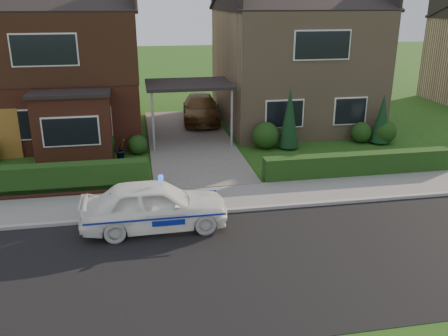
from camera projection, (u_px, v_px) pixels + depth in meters
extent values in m
plane|color=#244A13|center=(240.00, 264.00, 11.94)|extent=(120.00, 120.00, 0.00)
cube|color=black|center=(240.00, 264.00, 11.94)|extent=(60.00, 6.00, 0.02)
cube|color=#9E9993|center=(219.00, 211.00, 14.74)|extent=(60.00, 0.16, 0.12)
cube|color=slate|center=(214.00, 199.00, 15.72)|extent=(60.00, 2.00, 0.10)
cube|color=#666059|center=(190.00, 141.00, 22.11)|extent=(3.80, 12.00, 0.12)
cube|color=brown|center=(62.00, 73.00, 22.94)|extent=(7.20, 8.00, 5.80)
cube|color=white|center=(13.00, 125.00, 19.45)|extent=(1.80, 0.08, 1.30)
cube|color=white|center=(93.00, 122.00, 19.99)|extent=(1.60, 0.08, 1.30)
cube|color=white|center=(44.00, 50.00, 18.71)|extent=(2.60, 0.08, 1.30)
cube|color=black|center=(59.00, 43.00, 22.46)|extent=(7.26, 8.06, 2.90)
cube|color=brown|center=(73.00, 128.00, 19.26)|extent=(3.00, 1.40, 2.70)
cube|color=black|center=(69.00, 93.00, 18.78)|extent=(3.20, 1.60, 0.14)
cube|color=#9B7D5F|center=(292.00, 68.00, 24.91)|extent=(7.20, 8.00, 5.80)
cube|color=white|center=(284.00, 114.00, 21.43)|extent=(1.80, 0.08, 1.30)
cube|color=white|center=(350.00, 111.00, 21.97)|extent=(1.60, 0.08, 1.30)
cube|color=white|center=(322.00, 45.00, 20.69)|extent=(2.60, 0.08, 1.30)
cube|color=black|center=(189.00, 84.00, 21.22)|extent=(3.80, 3.00, 0.14)
cylinder|color=gray|center=(153.00, 123.00, 20.09)|extent=(0.10, 0.10, 2.70)
cylinder|color=gray|center=(232.00, 119.00, 20.66)|extent=(0.10, 0.10, 2.70)
cube|color=brown|center=(36.00, 193.00, 15.80)|extent=(7.70, 0.25, 0.36)
cube|color=#133310|center=(38.00, 197.00, 16.00)|extent=(7.50, 0.55, 0.90)
cube|color=#133310|center=(360.00, 176.00, 17.88)|extent=(7.50, 0.55, 0.80)
sphere|color=#133310|center=(98.00, 143.00, 19.65)|extent=(1.32, 1.32, 1.32)
sphere|color=#133310|center=(138.00, 145.00, 20.28)|extent=(0.84, 0.84, 0.84)
sphere|color=#133310|center=(266.00, 135.00, 20.99)|extent=(1.20, 1.20, 1.20)
sphere|color=#133310|center=(361.00, 132.00, 21.90)|extent=(0.96, 0.96, 0.96)
sphere|color=#133310|center=(384.00, 132.00, 21.77)|extent=(1.08, 1.08, 1.08)
cone|color=black|center=(289.00, 120.00, 20.73)|extent=(0.90, 0.90, 2.60)
cone|color=black|center=(382.00, 120.00, 21.55)|extent=(0.90, 0.90, 2.20)
imported|color=white|center=(155.00, 205.00, 13.58)|extent=(1.75, 4.22, 1.43)
sphere|color=#193FF2|center=(161.00, 179.00, 13.35)|extent=(0.17, 0.17, 0.17)
cube|color=navy|center=(156.00, 220.00, 12.82)|extent=(3.85, 0.02, 0.05)
cube|color=navy|center=(154.00, 196.00, 14.39)|extent=(3.85, 0.01, 0.05)
ellipsoid|color=black|center=(112.00, 201.00, 13.20)|extent=(0.22, 0.17, 0.21)
sphere|color=white|center=(112.00, 202.00, 13.15)|extent=(0.11, 0.11, 0.11)
sphere|color=black|center=(112.00, 196.00, 13.13)|extent=(0.13, 0.13, 0.13)
cone|color=black|center=(110.00, 194.00, 13.11)|extent=(0.04, 0.04, 0.05)
cone|color=black|center=(114.00, 194.00, 13.13)|extent=(0.04, 0.04, 0.05)
imported|color=brown|center=(201.00, 109.00, 25.27)|extent=(2.27, 4.75, 1.33)
imported|color=gray|center=(101.00, 151.00, 19.47)|extent=(0.51, 0.43, 0.84)
imported|color=gray|center=(121.00, 149.00, 19.60)|extent=(0.60, 0.59, 0.86)
imported|color=gray|center=(43.00, 177.00, 16.60)|extent=(0.50, 0.50, 0.84)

